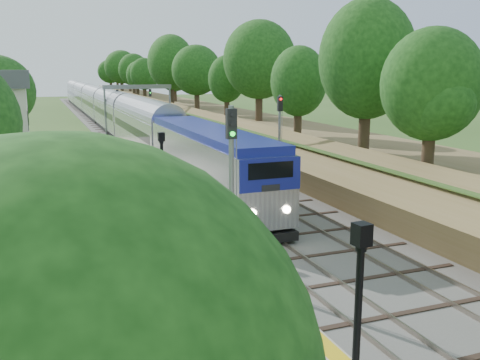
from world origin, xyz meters
name	(u,v)px	position (x,y,z in m)	size (l,w,h in m)	color
ground	(408,354)	(0.00, 0.00, 0.00)	(320.00, 320.00, 0.00)	#2D4C19
trackbed	(129,131)	(2.00, 60.00, 0.07)	(9.50, 170.00, 0.28)	#4C4944
platform	(131,221)	(-5.20, 16.00, 0.19)	(6.40, 68.00, 0.38)	#AC9E8B
yellow_stripe	(184,213)	(-2.35, 16.00, 0.39)	(0.55, 68.00, 0.01)	gold
embankment	(189,114)	(10.35, 60.00, 1.95)	(10.64, 170.00, 11.70)	brown
signal_gantry	(138,96)	(2.47, 54.99, 4.82)	(8.40, 0.38, 6.20)	slate
trees_behind_platform	(5,134)	(-11.17, 20.67, 4.53)	(7.82, 53.32, 7.21)	#332316
train	(104,110)	(0.00, 68.35, 2.24)	(2.97, 119.27, 4.37)	black
lamppost_mid	(356,353)	(-3.96, -3.18, 2.54)	(0.48, 0.48, 4.83)	black
lamppost_far	(163,186)	(-3.97, 13.70, 2.49)	(0.47, 0.47, 4.72)	black
signal_platform	(231,172)	(-2.90, 6.87, 4.30)	(0.37, 0.30, 6.39)	slate
signal_farside	(280,130)	(6.20, 22.03, 3.92)	(0.34, 0.27, 6.21)	slate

